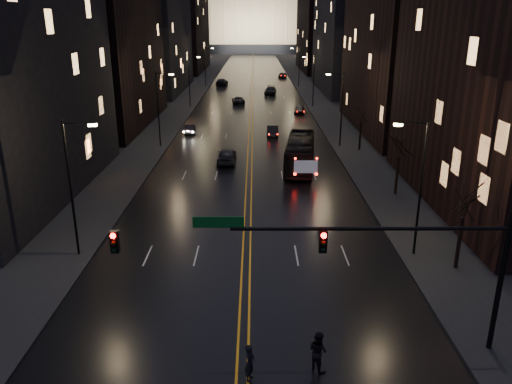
{
  "coord_description": "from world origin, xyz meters",
  "views": [
    {
      "loc": [
        0.55,
        -19.67,
        14.61
      ],
      "look_at": [
        0.64,
        10.92,
        4.11
      ],
      "focal_mm": 35.0,
      "sensor_mm": 36.0,
      "label": 1
    }
  ],
  "objects_px": {
    "bus": "(300,153)",
    "oncoming_car_a": "(227,155)",
    "traffic_signal": "(378,252)",
    "pedestrian_b": "(318,351)",
    "oncoming_car_b": "(190,129)",
    "receding_car_a": "(273,131)",
    "pedestrian_a": "(250,363)"
  },
  "relations": [
    {
      "from": "receding_car_a",
      "to": "bus",
      "type": "bearing_deg",
      "value": -79.16
    },
    {
      "from": "oncoming_car_b",
      "to": "pedestrian_a",
      "type": "xyz_separation_m",
      "value": [
        8.62,
        -49.64,
        0.21
      ]
    },
    {
      "from": "oncoming_car_a",
      "to": "pedestrian_a",
      "type": "distance_m",
      "value": 34.94
    },
    {
      "from": "oncoming_car_b",
      "to": "pedestrian_a",
      "type": "height_order",
      "value": "pedestrian_a"
    },
    {
      "from": "traffic_signal",
      "to": "pedestrian_a",
      "type": "height_order",
      "value": "traffic_signal"
    },
    {
      "from": "bus",
      "to": "pedestrian_a",
      "type": "xyz_separation_m",
      "value": [
        -4.97,
        -32.87,
        -0.74
      ]
    },
    {
      "from": "bus",
      "to": "pedestrian_b",
      "type": "height_order",
      "value": "bus"
    },
    {
      "from": "bus",
      "to": "oncoming_car_b",
      "type": "xyz_separation_m",
      "value": [
        -13.59,
        16.76,
        -0.94
      ]
    },
    {
      "from": "traffic_signal",
      "to": "pedestrian_a",
      "type": "xyz_separation_m",
      "value": [
        -5.57,
        -2.0,
        -4.23
      ]
    },
    {
      "from": "pedestrian_b",
      "to": "oncoming_car_a",
      "type": "bearing_deg",
      "value": -27.45
    },
    {
      "from": "bus",
      "to": "oncoming_car_a",
      "type": "xyz_separation_m",
      "value": [
        -7.81,
        1.95,
        -0.78
      ]
    },
    {
      "from": "traffic_signal",
      "to": "oncoming_car_a",
      "type": "relative_size",
      "value": 3.55
    },
    {
      "from": "traffic_signal",
      "to": "receding_car_a",
      "type": "distance_m",
      "value": 46.22
    },
    {
      "from": "oncoming_car_b",
      "to": "pedestrian_a",
      "type": "bearing_deg",
      "value": 94.07
    },
    {
      "from": "pedestrian_a",
      "to": "pedestrian_b",
      "type": "relative_size",
      "value": 0.91
    },
    {
      "from": "traffic_signal",
      "to": "receding_car_a",
      "type": "bearing_deg",
      "value": 93.66
    },
    {
      "from": "oncoming_car_b",
      "to": "pedestrian_b",
      "type": "bearing_deg",
      "value": 97.55
    },
    {
      "from": "traffic_signal",
      "to": "pedestrian_b",
      "type": "height_order",
      "value": "traffic_signal"
    },
    {
      "from": "bus",
      "to": "receding_car_a",
      "type": "distance_m",
      "value": 15.24
    },
    {
      "from": "receding_car_a",
      "to": "pedestrian_a",
      "type": "height_order",
      "value": "pedestrian_a"
    },
    {
      "from": "bus",
      "to": "pedestrian_b",
      "type": "xyz_separation_m",
      "value": [
        -1.99,
        -32.17,
        -0.66
      ]
    },
    {
      "from": "bus",
      "to": "oncoming_car_b",
      "type": "relative_size",
      "value": 2.87
    },
    {
      "from": "oncoming_car_a",
      "to": "oncoming_car_b",
      "type": "distance_m",
      "value": 15.9
    },
    {
      "from": "receding_car_a",
      "to": "pedestrian_a",
      "type": "relative_size",
      "value": 2.48
    },
    {
      "from": "bus",
      "to": "pedestrian_b",
      "type": "distance_m",
      "value": 32.24
    },
    {
      "from": "pedestrian_a",
      "to": "pedestrian_b",
      "type": "xyz_separation_m",
      "value": [
        2.98,
        0.7,
        0.08
      ]
    },
    {
      "from": "oncoming_car_b",
      "to": "pedestrian_b",
      "type": "relative_size",
      "value": 2.12
    },
    {
      "from": "pedestrian_b",
      "to": "receding_car_a",
      "type": "bearing_deg",
      "value": -36.7
    },
    {
      "from": "traffic_signal",
      "to": "oncoming_car_b",
      "type": "distance_m",
      "value": 49.91
    },
    {
      "from": "traffic_signal",
      "to": "oncoming_car_a",
      "type": "bearing_deg",
      "value": 104.36
    },
    {
      "from": "oncoming_car_b",
      "to": "receding_car_a",
      "type": "xyz_separation_m",
      "value": [
        11.25,
        -1.73,
        0.05
      ]
    },
    {
      "from": "traffic_signal",
      "to": "pedestrian_a",
      "type": "distance_m",
      "value": 7.28
    }
  ]
}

